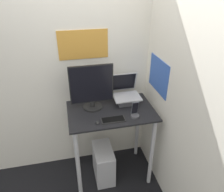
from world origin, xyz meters
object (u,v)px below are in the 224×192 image
laptop (126,96)px  cell_phone (135,113)px  computer_tower (104,163)px  mouse (97,123)px  monitor (92,89)px  keyboard (113,120)px

laptop → cell_phone: 0.32m
computer_tower → mouse: bearing=-115.4°
cell_phone → computer_tower: cell_phone is taller
mouse → monitor: bearing=90.2°
mouse → computer_tower: (0.08, 0.17, -0.76)m
laptop → mouse: size_ratio=5.89×
monitor → cell_phone: bearing=-35.0°
monitor → computer_tower: (0.08, -0.15, -0.98)m
laptop → keyboard: (-0.23, -0.33, -0.07)m
laptop → monitor: (-0.40, -0.03, 0.15)m
monitor → cell_phone: monitor is taller
monitor → keyboard: size_ratio=2.04×
laptop → monitor: monitor is taller
monitor → computer_tower: bearing=-61.1°
keyboard → cell_phone: cell_phone is taller
mouse → computer_tower: size_ratio=0.12×
computer_tower → laptop: bearing=29.5°
laptop → mouse: (-0.40, -0.35, -0.07)m
cell_phone → mouse: bearing=-175.2°
laptop → monitor: 0.43m
monitor → mouse: monitor is taller
keyboard → cell_phone: bearing=3.3°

